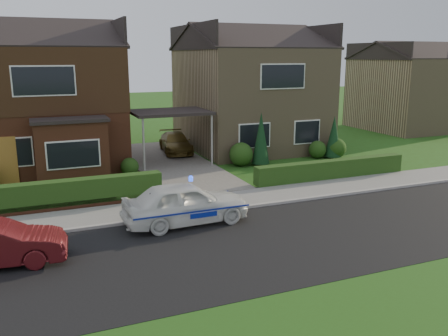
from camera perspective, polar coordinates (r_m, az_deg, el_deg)
ground at (r=14.60m, az=5.96°, el=-8.61°), size 120.00×120.00×0.00m
road at (r=14.60m, az=5.96°, el=-8.61°), size 60.00×6.00×0.02m
kerb at (r=17.16m, az=1.12°, el=-4.93°), size 60.00×0.16×0.12m
sidewalk at (r=18.08m, az=-0.22°, el=-4.00°), size 60.00×2.00×0.10m
grass_verge at (r=10.94m, az=19.07°, el=-17.33°), size 60.00×4.00×0.01m
driveway at (r=24.39m, az=-6.37°, el=0.53°), size 3.80×12.00×0.12m
house_left at (r=25.83m, az=-21.03°, el=8.87°), size 7.50×9.53×7.25m
house_right at (r=28.71m, az=3.06°, el=9.80°), size 7.50×8.06×7.25m
carport_link at (r=23.90m, az=-6.50°, el=6.59°), size 3.80×3.00×2.77m
dwarf_wall at (r=17.97m, az=-19.17°, el=-4.44°), size 7.70×0.25×0.36m
hedge_left at (r=18.17m, az=-19.16°, el=-4.84°), size 7.50×0.55×0.90m
hedge_right at (r=21.87m, az=12.72°, el=-1.38°), size 7.50×0.55×0.80m
shrub_left_mid at (r=21.85m, az=-15.26°, el=0.24°), size 1.32×1.32×1.32m
shrub_left_near at (r=22.43m, az=-11.28°, el=0.16°), size 0.84×0.84×0.84m
shrub_right_near at (r=23.89m, az=2.07°, el=1.66°), size 1.20×1.20×1.20m
shrub_right_mid at (r=26.21m, az=11.18°, el=2.20°), size 0.96×0.96×0.96m
shrub_right_far at (r=26.52m, az=13.34°, el=2.35°), size 1.08×1.08×1.08m
conifer_a at (r=24.01m, az=4.46°, el=3.39°), size 0.90×0.90×2.60m
conifer_b at (r=26.30m, az=13.05°, el=3.52°), size 0.90×0.90×2.20m
neighbour_right at (r=38.58m, az=21.29°, el=8.25°), size 6.50×7.00×5.20m
police_car at (r=15.70m, az=-4.66°, el=-4.25°), size 3.82×4.20×1.58m
driveway_car at (r=26.89m, az=-5.84°, el=3.06°), size 1.96×3.89×1.08m
potted_plant_a at (r=18.62m, az=-18.30°, el=-3.27°), size 0.37×0.27×0.66m
potted_plant_b at (r=20.07m, az=-10.14°, el=-1.59°), size 0.48×0.45×0.68m
potted_plant_c at (r=21.36m, az=-16.82°, el=-0.92°), size 0.52×0.52×0.77m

